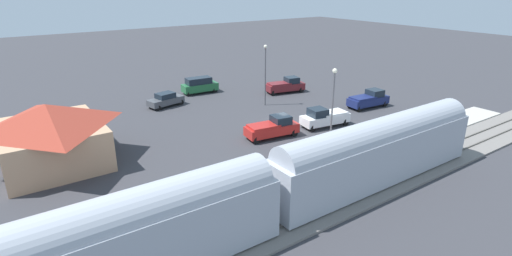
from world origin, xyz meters
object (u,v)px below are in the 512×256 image
Objects in this scene: pickup_red at (273,127)px; pickup_maroon at (286,85)px; pedestrian_waiting_far at (308,163)px; sedan_charcoal at (166,100)px; pickup_navy at (369,99)px; pickup_white at (324,117)px; light_pole_lot_center at (265,68)px; pedestrian_on_platform at (391,138)px; light_pole_near_platform at (333,100)px; suv_green at (199,85)px; station_building at (51,133)px.

pickup_red is 0.99× the size of pickup_maroon.
sedan_charcoal is at bearing 3.96° from pedestrian_waiting_far.
pickup_navy is at bearing -85.49° from pickup_red.
pickup_white is 10.66m from light_pole_lot_center.
pedestrian_on_platform is 6.56m from light_pole_near_platform.
pickup_red is 6.50m from pickup_white.
sedan_charcoal is 0.86× the size of pickup_navy.
pickup_white reaches higher than pedestrian_waiting_far.
light_pole_near_platform is 1.01× the size of light_pole_lot_center.
pickup_maroon is 7.71m from light_pole_lot_center.
suv_green is at bearing 1.98° from light_pole_near_platform.
sedan_charcoal is at bearing 33.88° from pickup_white.
pickup_white is at bearing 101.40° from pickup_navy.
station_building is 1.79× the size of pickup_navy.
light_pole_near_platform reaches higher than pickup_maroon.
pedestrian_on_platform is at bearing -169.67° from suv_green.
pedestrian_on_platform is at bearing -176.85° from light_pole_lot_center.
pickup_maroon is at bearing -101.86° from sedan_charcoal.
pickup_white is at bearing -104.06° from station_building.
suv_green is (13.44, -20.77, -1.64)m from station_building.
sedan_charcoal is (24.48, 1.69, -0.40)m from pedestrian_waiting_far.
pickup_navy reaches higher than pedestrian_waiting_far.
pickup_white is at bearing -176.33° from light_pole_lot_center.
pickup_maroon is at bearing -21.91° from pickup_white.
pickup_navy is 22.86m from suv_green.
sedan_charcoal is 0.95× the size of suv_green.
light_pole_lot_center reaches higher than suv_green.
sedan_charcoal is at bearing 116.80° from suv_green.
suv_green is 24.93m from light_pole_near_platform.
light_pole_lot_center is at bearing 51.26° from pickup_navy.
pedestrian_waiting_far is (0.42, 9.82, 0.00)m from pedestrian_on_platform.
pickup_red is at bearing -163.65° from sedan_charcoal.
light_pole_near_platform is at bearing -178.02° from suv_green.
station_building is at bearing 62.62° from light_pole_near_platform.
sedan_charcoal is at bearing 16.35° from pickup_red.
light_pole_lot_center is (14.76, -3.27, -0.04)m from light_pole_near_platform.
pedestrian_on_platform reaches higher than sedan_charcoal.
pickup_maroon is 0.75× the size of light_pole_lot_center.
pickup_navy is (1.90, -9.41, 0.00)m from pickup_white.
pedestrian_waiting_far is 24.54m from sedan_charcoal.
pickup_red is 1.00× the size of pickup_white.
pickup_red is at bearing 84.30° from pickup_white.
pickup_navy is at bearing -97.34° from station_building.
pickup_red is at bearing 25.13° from light_pole_near_platform.
station_building is at bearing 98.14° from light_pole_lot_center.
light_pole_lot_center is (-9.88, -4.12, 3.63)m from suv_green.
light_pole_lot_center reaches higher than sedan_charcoal.
pickup_red is 16.64m from sedan_charcoal.
light_pole_lot_center reaches higher than pedestrian_waiting_far.
pickup_maroon is 1.01× the size of pickup_white.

